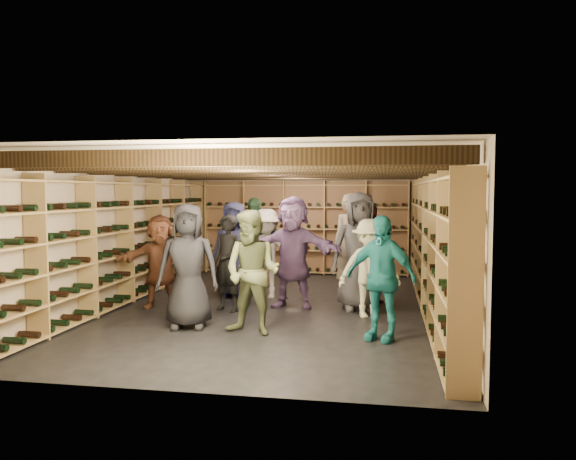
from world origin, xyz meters
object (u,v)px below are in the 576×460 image
at_px(person_10, 254,245).
at_px(crate_stack_left, 246,274).
at_px(person_11, 293,252).
at_px(person_9, 266,254).
at_px(crate_loose, 361,281).
at_px(person_7, 352,246).
at_px(person_12, 360,251).
at_px(person_8, 370,254).
at_px(person_5, 160,261).
at_px(person_2, 253,272).
at_px(crate_stack_right, 255,270).
at_px(person_4, 381,278).
at_px(person_6, 234,249).
at_px(person_3, 369,268).
at_px(person_0, 188,266).
at_px(person_1, 228,263).

bearing_deg(person_10, crate_stack_left, 168.18).
bearing_deg(person_11, person_9, 136.42).
bearing_deg(crate_loose, person_9, -134.62).
xyz_separation_m(person_7, person_12, (0.18, -0.96, 0.01)).
xyz_separation_m(person_8, person_9, (-1.85, 0.17, -0.05)).
relative_size(crate_stack_left, person_12, 0.36).
bearing_deg(person_5, person_2, -53.30).
bearing_deg(person_2, crate_stack_right, 116.57).
relative_size(person_4, person_9, 1.01).
xyz_separation_m(crate_loose, person_5, (-3.18, -2.74, 0.68)).
xyz_separation_m(person_9, person_11, (0.59, -0.71, 0.12)).
bearing_deg(person_5, person_7, 7.44).
distance_m(crate_stack_left, person_9, 0.86).
bearing_deg(person_4, person_6, 159.29).
xyz_separation_m(person_3, person_11, (-1.27, 0.51, 0.17)).
xyz_separation_m(person_2, person_8, (1.50, 2.35, 0.01)).
bearing_deg(person_0, person_1, 67.28).
distance_m(person_2, person_12, 2.27).
relative_size(person_0, person_12, 0.92).
bearing_deg(person_10, person_12, -42.61).
bearing_deg(crate_stack_right, person_3, -45.44).
xyz_separation_m(crate_loose, person_2, (-1.28, -4.17, 0.75)).
bearing_deg(person_7, crate_loose, 74.39).
bearing_deg(person_0, crate_stack_right, 76.72).
bearing_deg(crate_stack_left, person_1, -85.85).
height_order(person_2, person_9, person_2).
bearing_deg(person_3, crate_stack_right, 115.41).
relative_size(person_2, person_5, 1.09).
bearing_deg(person_12, crate_stack_right, 126.37).
xyz_separation_m(person_2, person_12, (1.34, 1.83, 0.12)).
xyz_separation_m(crate_stack_left, person_8, (2.35, -0.69, 0.51)).
bearing_deg(person_5, crate_loose, 24.30).
height_order(crate_stack_right, person_12, person_12).
relative_size(person_4, person_7, 0.86).
height_order(person_4, person_9, person_4).
distance_m(person_1, person_8, 2.45).
bearing_deg(person_9, person_10, 121.59).
xyz_separation_m(person_0, person_8, (2.47, 2.18, -0.03)).
xyz_separation_m(crate_stack_left, person_12, (2.19, -1.22, 0.62)).
bearing_deg(person_6, person_5, -128.68).
distance_m(person_3, person_8, 1.05).
bearing_deg(person_3, person_6, 133.99).
distance_m(crate_stack_left, person_4, 4.01).
bearing_deg(person_11, crate_stack_left, 137.96).
distance_m(person_0, person_6, 2.38).
bearing_deg(person_9, person_1, -110.51).
relative_size(person_1, person_5, 1.00).
height_order(person_1, person_4, person_4).
bearing_deg(person_9, person_7, 7.32).
xyz_separation_m(person_0, person_9, (0.62, 2.34, -0.08)).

